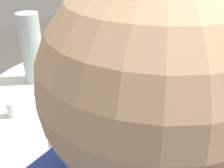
# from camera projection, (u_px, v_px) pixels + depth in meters

# --- Properties ---
(dining_table) EXTENTS (0.86, 0.86, 0.70)m
(dining_table) POSITION_uv_depth(u_px,v_px,m) (111.00, 129.00, 0.97)
(dining_table) COLOR silver
(dining_table) RESTS_ON ground_plane
(pizza_plate) EXTENTS (0.30, 0.30, 0.01)m
(pizza_plate) POSITION_uv_depth(u_px,v_px,m) (113.00, 87.00, 0.90)
(pizza_plate) COLOR white
(pizza_plate) RESTS_ON dining_table
(breakfast_pizza) EXTENTS (0.25, 0.25, 0.05)m
(breakfast_pizza) POSITION_uv_depth(u_px,v_px,m) (114.00, 82.00, 0.89)
(breakfast_pizza) COLOR tan
(breakfast_pizza) RESTS_ON pizza_plate
(bread_plate) EXTENTS (0.17, 0.17, 0.01)m
(bread_plate) POSITION_uv_depth(u_px,v_px,m) (85.00, 136.00, 0.68)
(bread_plate) COLOR white
(bread_plate) RESTS_ON dining_table
(napkin) EXTENTS (0.22, 0.22, 0.00)m
(napkin) POSITION_uv_depth(u_px,v_px,m) (128.00, 57.00, 1.14)
(napkin) COLOR white
(napkin) RESTS_ON dining_table
(fork) EXTENTS (0.14, 0.13, 0.00)m
(fork) POSITION_uv_depth(u_px,v_px,m) (127.00, 55.00, 1.15)
(fork) COLOR silver
(fork) RESTS_ON napkin
(knife) EXTENTS (0.14, 0.13, 0.00)m
(knife) POSITION_uv_depth(u_px,v_px,m) (129.00, 58.00, 1.12)
(knife) COLOR silver
(knife) RESTS_ON napkin
(water_glass) EXTENTS (0.07, 0.07, 0.11)m
(water_glass) POSITION_uv_depth(u_px,v_px,m) (165.00, 50.00, 1.07)
(water_glass) COLOR silver
(water_glass) RESTS_ON dining_table
(water_bottle) EXTENTS (0.07, 0.07, 0.24)m
(water_bottle) POSITION_uv_depth(u_px,v_px,m) (32.00, 48.00, 0.90)
(water_bottle) COLOR silver
(water_bottle) RESTS_ON dining_table
(salt_shaker) EXTENTS (0.03, 0.03, 0.05)m
(salt_shaker) POSITION_uv_depth(u_px,v_px,m) (12.00, 109.00, 0.75)
(salt_shaker) COLOR white
(salt_shaker) RESTS_ON dining_table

